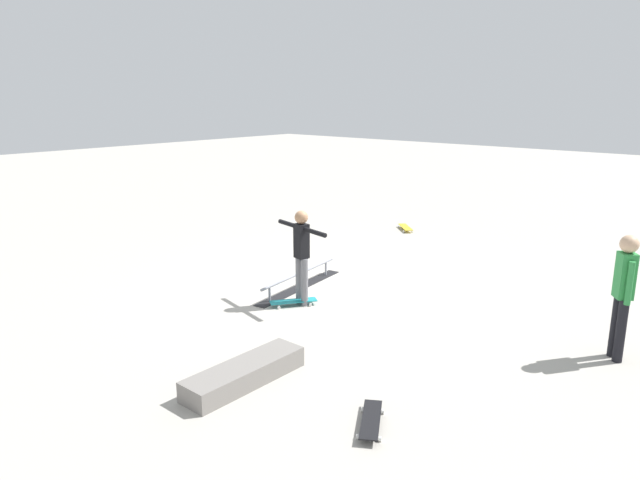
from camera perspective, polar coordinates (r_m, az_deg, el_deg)
name	(u,v)px	position (r m, az deg, el deg)	size (l,w,h in m)	color
ground_plane	(332,283)	(11.09, 1.17, -4.28)	(60.00, 60.00, 0.00)	#ADA89E
grind_rail	(300,281)	(10.81, -2.01, -4.05)	(2.44, 0.58, 0.31)	black
skate_ledge	(245,373)	(7.47, -7.41, -12.85)	(1.69, 0.47, 0.26)	gray
skater_main	(302,251)	(9.75, -1.82, -1.05)	(0.36, 1.30, 1.63)	slate
skateboard_main	(293,301)	(9.96, -2.62, -6.03)	(0.77, 0.62, 0.09)	teal
bystander_green_shirt	(623,290)	(8.70, 27.60, -4.41)	(0.36, 0.30, 1.73)	black
loose_skateboard_black	(371,420)	(6.62, 5.02, -17.16)	(0.79, 0.59, 0.09)	black
loose_skateboard_yellow	(405,227)	(15.54, 8.39, 1.25)	(0.69, 0.72, 0.09)	yellow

